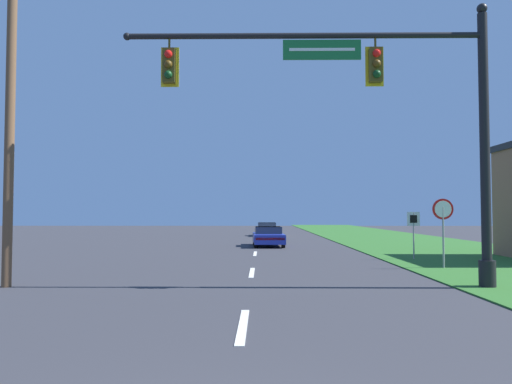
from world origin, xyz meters
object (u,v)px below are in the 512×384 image
object	(u,v)px
car_ahead	(268,236)
route_sign_post	(413,225)
signal_mast	(393,113)
far_car	(267,229)
utility_pole_near	(11,91)
stop_sign	(443,217)

from	to	relation	value
car_ahead	route_sign_post	distance (m)	11.05
route_sign_post	signal_mast	bearing A→B (deg)	-110.16
signal_mast	far_car	xyz separation A→B (m)	(-3.11, 31.64, -4.15)
route_sign_post	utility_pole_near	world-z (taller)	utility_pole_near
car_ahead	stop_sign	xyz separation A→B (m)	(6.20, -12.62, 1.26)
far_car	stop_sign	distance (m)	27.69
far_car	utility_pole_near	size ratio (longest dim) A/B	0.42
signal_mast	utility_pole_near	size ratio (longest dim) A/B	0.97
utility_pole_near	route_sign_post	bearing A→B (deg)	30.96
stop_sign	utility_pole_near	size ratio (longest dim) A/B	0.24
route_sign_post	stop_sign	bearing A→B (deg)	-89.82
signal_mast	utility_pole_near	distance (m)	10.56
far_car	car_ahead	bearing A→B (deg)	-90.28
route_sign_post	far_car	bearing A→B (deg)	104.62
far_car	utility_pole_near	distance (m)	32.80
car_ahead	route_sign_post	bearing A→B (deg)	-55.80
signal_mast	car_ahead	bearing A→B (deg)	100.44
far_car	stop_sign	xyz separation A→B (m)	(6.13, -26.97, 1.26)
stop_sign	signal_mast	bearing A→B (deg)	-122.85
far_car	utility_pole_near	world-z (taller)	utility_pole_near
signal_mast	far_car	size ratio (longest dim) A/B	2.33
stop_sign	car_ahead	bearing A→B (deg)	116.16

